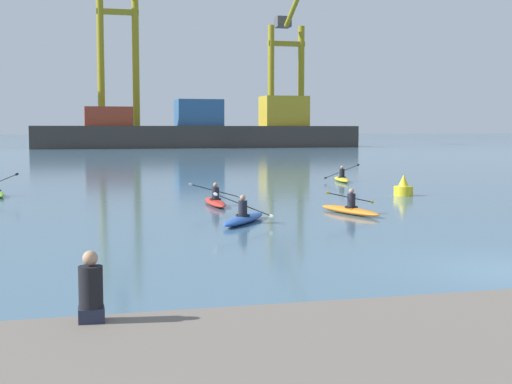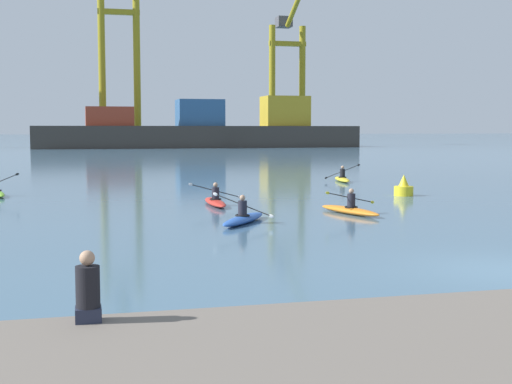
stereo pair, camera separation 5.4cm
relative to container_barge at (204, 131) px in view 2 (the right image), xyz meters
The scene contains 9 objects.
container_barge is the anchor object (origin of this frame).
gantry_crane_west_mid 21.64m from the container_barge, 148.14° to the left, with size 7.11×16.25×36.34m.
gantry_crane_east_mid 26.20m from the container_barge, 35.48° to the left, with size 7.17×18.46×30.87m.
channel_buoy 85.90m from the container_barge, 93.54° to the right, with size 0.90×0.90×1.00m.
kayak_blue 94.47m from the container_barge, 99.01° to the right, with size 2.39×3.16×1.02m.
kayak_orange 92.39m from the container_barge, 96.47° to the right, with size 2.18×3.44×0.95m.
kayak_yellow 76.83m from the container_barge, 93.65° to the right, with size 2.14×3.45×1.07m.
kayak_red 88.96m from the container_barge, 99.51° to the right, with size 2.23×3.40×0.97m.
seated_onlooker 109.06m from the container_barge, 100.57° to the right, with size 0.32×0.30×0.90m.
Camera 2 is at (-9.30, -13.60, 3.15)m, focal length 49.52 mm.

